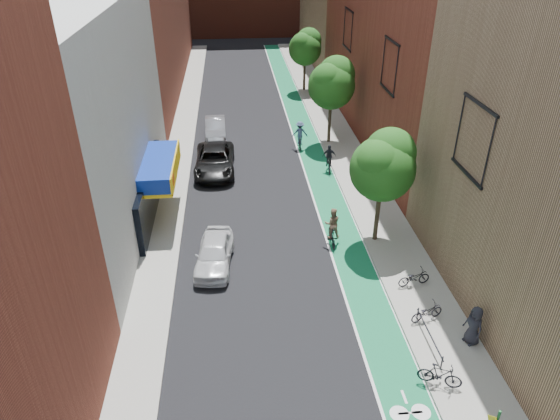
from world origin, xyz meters
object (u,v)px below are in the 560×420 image
object	(u,v)px
cyclist_lane_near	(332,229)
cyclist_lane_mid	(329,162)
parked_car_silver	(215,128)
parked_car_black	(215,160)
pedestrian	(474,325)
cyclist_lane_far	(300,136)
parked_car_white	(214,253)

from	to	relation	value
cyclist_lane_near	cyclist_lane_mid	xyz separation A→B (m)	(1.50, 8.93, -0.18)
cyclist_lane_mid	parked_car_silver	bearing A→B (deg)	-34.04
parked_car_black	pedestrian	distance (m)	20.73
cyclist_lane_near	cyclist_lane_mid	size ratio (longest dim) A/B	1.10
parked_car_silver	pedestrian	bearing A→B (deg)	-67.32
parked_car_silver	parked_car_black	bearing A→B (deg)	-91.03
parked_car_silver	cyclist_lane_far	size ratio (longest dim) A/B	2.11
parked_car_black	cyclist_lane_near	world-z (taller)	cyclist_lane_near
parked_car_silver	cyclist_lane_near	xyz separation A→B (m)	(6.49, -16.17, 0.14)
parked_car_white	pedestrian	distance (m)	12.51
pedestrian	cyclist_lane_near	bearing A→B (deg)	-169.78
parked_car_black	parked_car_silver	xyz separation A→B (m)	(-0.05, 6.45, -0.06)
parked_car_black	cyclist_lane_mid	size ratio (longest dim) A/B	3.02
cyclist_lane_near	cyclist_lane_far	xyz separation A→B (m)	(-0.00, 13.21, 0.13)
cyclist_lane_far	pedestrian	world-z (taller)	cyclist_lane_far
parked_car_black	cyclist_lane_mid	world-z (taller)	cyclist_lane_mid
parked_car_black	cyclist_lane_far	xyz separation A→B (m)	(6.44, 3.49, 0.21)
cyclist_lane_mid	cyclist_lane_far	size ratio (longest dim) A/B	0.90
cyclist_lane_near	cyclist_lane_far	world-z (taller)	cyclist_lane_far
parked_car_white	cyclist_lane_mid	distance (m)	12.93
parked_car_silver	pedestrian	distance (m)	26.48
parked_car_silver	pedestrian	size ratio (longest dim) A/B	2.52
parked_car_white	pedestrian	size ratio (longest dim) A/B	2.39
parked_car_silver	cyclist_lane_mid	world-z (taller)	cyclist_lane_mid
pedestrian	parked_car_silver	bearing A→B (deg)	-174.10
pedestrian	cyclist_lane_mid	bearing A→B (deg)	171.28
parked_car_silver	cyclist_lane_mid	xyz separation A→B (m)	(7.99, -7.24, -0.04)
parked_car_black	cyclist_lane_near	size ratio (longest dim) A/B	2.74
parked_car_white	cyclist_lane_near	distance (m)	6.45
cyclist_lane_near	pedestrian	distance (m)	9.09
cyclist_lane_near	parked_car_black	bearing A→B (deg)	-55.44
cyclist_lane_near	cyclist_lane_far	bearing A→B (deg)	-88.97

